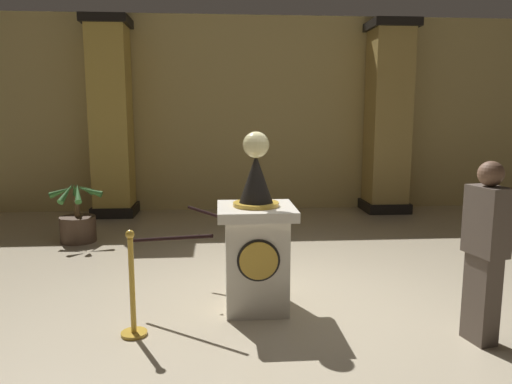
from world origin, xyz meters
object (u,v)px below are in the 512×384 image
at_px(stanchion_near, 247,243).
at_px(stanchion_far, 133,299).
at_px(pedestal_clock, 256,243).
at_px(potted_palm_left, 78,223).
at_px(bystander_guest, 485,249).

distance_m(stanchion_near, stanchion_far, 2.10).
bearing_deg(pedestal_clock, stanchion_far, -154.91).
relative_size(stanchion_near, potted_palm_left, 1.08).
distance_m(pedestal_clock, stanchion_near, 1.25).
height_order(stanchion_far, bystander_guest, bystander_guest).
distance_m(pedestal_clock, bystander_guest, 2.13).
bearing_deg(bystander_guest, stanchion_near, 132.57).
xyz_separation_m(stanchion_near, bystander_guest, (1.94, -2.11, 0.47)).
bearing_deg(pedestal_clock, bystander_guest, -25.11).
bearing_deg(bystander_guest, pedestal_clock, 154.89).
bearing_deg(pedestal_clock, stanchion_near, 90.94).
bearing_deg(stanchion_far, bystander_guest, -6.57).
xyz_separation_m(stanchion_near, potted_palm_left, (-2.58, 1.66, -0.07)).
distance_m(stanchion_far, bystander_guest, 3.14).
distance_m(pedestal_clock, stanchion_far, 1.33).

